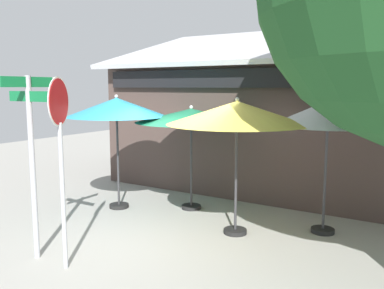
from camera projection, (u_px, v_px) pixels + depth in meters
name	position (u px, v px, depth m)	size (l,w,h in m)	color
ground_plane	(153.00, 240.00, 7.56)	(28.00, 28.00, 0.10)	#9E9B93
cafe_building	(274.00, 123.00, 11.46)	(8.97, 4.80, 4.59)	#473833
street_sign_post	(32.00, 147.00, 6.44)	(0.92, 0.98, 2.93)	#A8AAB2
stop_sign	(60.00, 139.00, 6.02)	(0.34, 0.65, 2.90)	#A8AAB2
patio_umbrella_teal_left	(117.00, 108.00, 9.13)	(2.26, 2.26, 2.59)	black
patio_umbrella_forest_green_center	(191.00, 116.00, 9.07)	(2.50, 2.50, 2.35)	black
patio_umbrella_mustard_right	(237.00, 114.00, 7.47)	(2.60, 2.60, 2.57)	black
patio_umbrella_ivory_far_right	(328.00, 114.00, 7.51)	(2.04, 2.04, 2.58)	black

